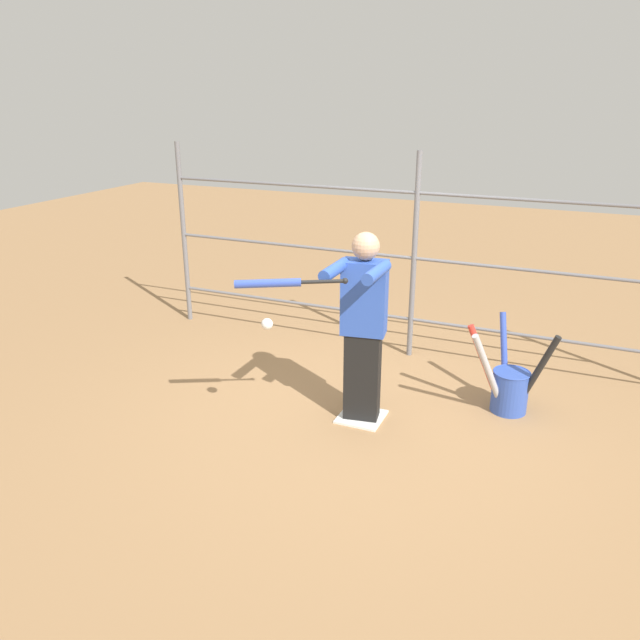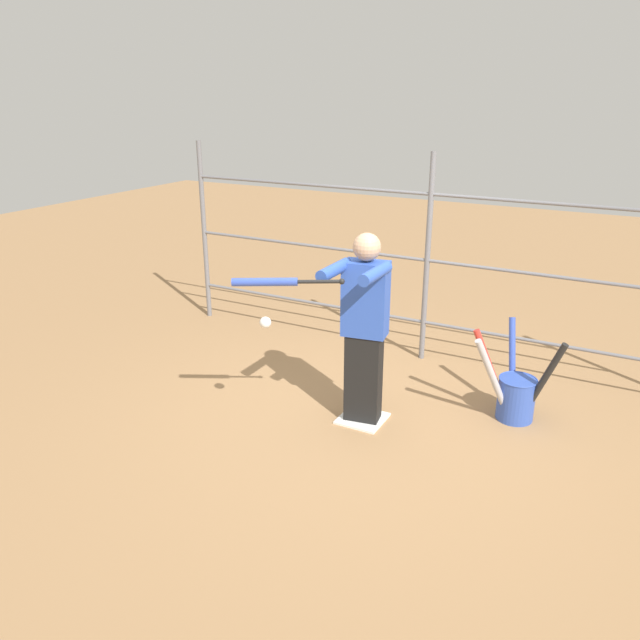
% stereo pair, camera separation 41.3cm
% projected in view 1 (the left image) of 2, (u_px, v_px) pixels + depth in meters
% --- Properties ---
extents(ground_plane, '(24.00, 24.00, 0.00)m').
position_uv_depth(ground_plane, '(361.00, 418.00, 5.76)').
color(ground_plane, '#9E754C').
extents(home_plate, '(0.40, 0.40, 0.02)m').
position_uv_depth(home_plate, '(361.00, 417.00, 5.76)').
color(home_plate, white).
rests_on(home_plate, ground).
extents(fence_backstop, '(6.03, 0.06, 2.27)m').
position_uv_depth(fence_backstop, '(414.00, 258.00, 6.74)').
color(fence_backstop, slate).
rests_on(fence_backstop, ground).
extents(batter, '(0.44, 0.63, 1.74)m').
position_uv_depth(batter, '(363.00, 323.00, 5.42)').
color(batter, black).
rests_on(batter, ground).
extents(baseball_bat_swinging, '(0.81, 0.43, 0.08)m').
position_uv_depth(baseball_bat_swinging, '(277.00, 283.00, 4.84)').
color(baseball_bat_swinging, black).
extents(softball_in_flight, '(0.10, 0.10, 0.10)m').
position_uv_depth(softball_in_flight, '(267.00, 324.00, 5.08)').
color(softball_in_flight, white).
extents(bat_bucket, '(0.83, 0.78, 0.86)m').
position_uv_depth(bat_bucket, '(508.00, 386.00, 5.80)').
color(bat_bucket, '#3351B2').
rests_on(bat_bucket, ground).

